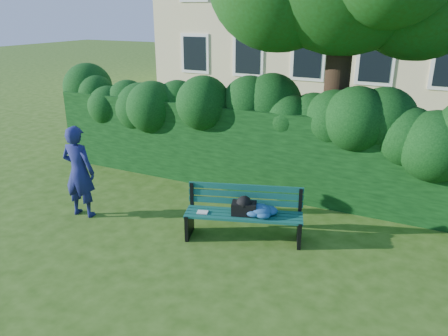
% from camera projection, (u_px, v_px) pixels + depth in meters
% --- Properties ---
extents(ground, '(80.00, 80.00, 0.00)m').
position_uv_depth(ground, '(209.00, 228.00, 7.87)').
color(ground, '#2B5011').
rests_on(ground, ground).
extents(hedge, '(10.00, 1.00, 1.80)m').
position_uv_depth(hedge, '(257.00, 148.00, 9.42)').
color(hedge, black).
rests_on(hedge, ground).
extents(park_bench, '(2.04, 1.14, 0.89)m').
position_uv_depth(park_bench, '(248.00, 212.00, 7.35)').
color(park_bench, '#0F4C47').
rests_on(park_bench, ground).
extents(man_reading, '(0.68, 0.49, 1.75)m').
position_uv_depth(man_reading, '(79.00, 172.00, 8.08)').
color(man_reading, navy).
rests_on(man_reading, ground).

